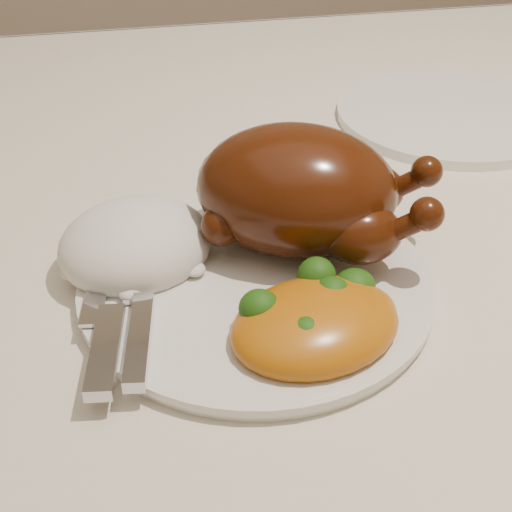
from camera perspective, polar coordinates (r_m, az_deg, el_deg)
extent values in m
cube|color=brown|center=(0.64, 3.05, 2.26)|extent=(1.60, 0.90, 0.04)
cube|color=silver|center=(0.63, 3.12, 4.09)|extent=(1.72, 1.02, 0.01)
cube|color=silver|center=(1.12, -3.65, 13.65)|extent=(1.72, 0.01, 0.18)
cylinder|color=silver|center=(0.52, 0.00, -2.29)|extent=(0.28, 0.28, 0.01)
cylinder|color=silver|center=(0.80, 15.10, 10.85)|extent=(0.31, 0.31, 0.01)
ellipsoid|color=#451A07|center=(0.53, 3.23, 5.30)|extent=(0.18, 0.16, 0.10)
ellipsoid|color=#451A07|center=(0.51, 2.27, 7.00)|extent=(0.09, 0.08, 0.04)
ellipsoid|color=#451A07|center=(0.51, 8.54, 1.71)|extent=(0.06, 0.04, 0.04)
sphere|color=#451A07|center=(0.50, 13.52, 3.28)|extent=(0.02, 0.02, 0.02)
ellipsoid|color=#451A07|center=(0.56, 8.97, 5.12)|extent=(0.06, 0.04, 0.04)
sphere|color=#451A07|center=(0.55, 13.50, 6.59)|extent=(0.02, 0.02, 0.02)
sphere|color=#451A07|center=(0.52, -2.79, 2.45)|extent=(0.03, 0.03, 0.03)
sphere|color=#451A07|center=(0.58, -1.19, 6.17)|extent=(0.03, 0.03, 0.03)
ellipsoid|color=silver|center=(0.54, -9.60, 0.88)|extent=(0.15, 0.14, 0.06)
ellipsoid|color=#C05E0C|center=(0.47, 4.76, -5.56)|extent=(0.14, 0.12, 0.04)
ellipsoid|color=#C05E0C|center=(0.48, 8.04, -4.29)|extent=(0.05, 0.05, 0.03)
ellipsoid|color=#173C0A|center=(0.48, 6.12, -2.87)|extent=(0.02, 0.02, 0.02)
ellipsoid|color=#173C0A|center=(0.46, 7.05, -5.71)|extent=(0.02, 0.02, 0.02)
ellipsoid|color=#173C0A|center=(0.49, 7.90, -2.42)|extent=(0.03, 0.03, 0.02)
ellipsoid|color=#173C0A|center=(0.49, 4.87, -1.66)|extent=(0.03, 0.03, 0.03)
ellipsoid|color=#173C0A|center=(0.46, 0.27, -4.24)|extent=(0.03, 0.03, 0.03)
ellipsoid|color=#173C0A|center=(0.45, 3.99, -6.33)|extent=(0.03, 0.03, 0.03)
cube|color=silver|center=(0.53, -12.24, -0.96)|extent=(0.03, 0.13, 0.00)
cube|color=silver|center=(0.46, -11.94, -7.35)|extent=(0.03, 0.08, 0.01)
cube|color=silver|center=(0.46, -9.31, -6.61)|extent=(0.03, 0.09, 0.01)
cube|color=silver|center=(0.53, -9.96, -0.60)|extent=(0.03, 0.09, 0.00)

